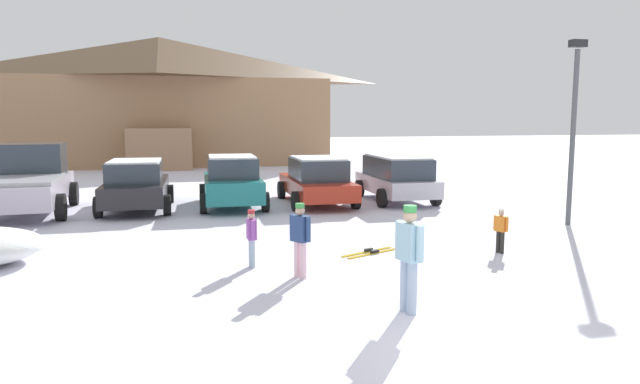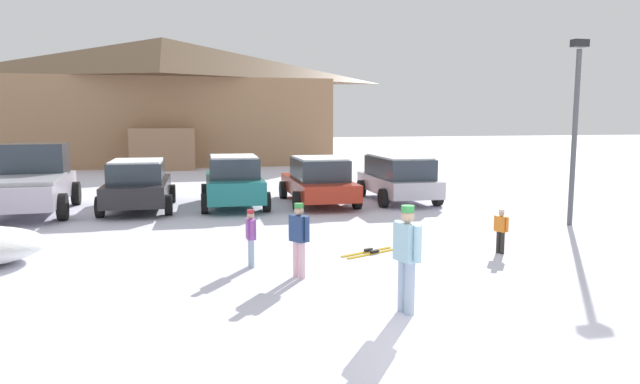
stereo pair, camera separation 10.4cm
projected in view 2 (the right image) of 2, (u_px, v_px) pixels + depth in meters
The scene contains 13 objects.
ground at pixel (474, 358), 7.10m from camera, with size 160.00×160.00×0.00m, color silver.
ski_lodge at pixel (164, 100), 37.59m from camera, with size 21.33×11.42×8.20m.
parked_black_sedan at pixel (138, 184), 18.48m from camera, with size 2.31×4.46×1.64m.
parked_teal_hatchback at pixel (234, 181), 19.13m from camera, with size 2.28×4.40×1.73m.
parked_red_sedan at pixel (318, 180), 19.78m from camera, with size 2.30×4.83×1.63m.
parked_silver_wagon at pixel (398, 177), 20.36m from camera, with size 2.25×4.34×1.64m.
pickup_truck at pixel (32, 181), 17.93m from camera, with size 2.66×5.37×2.15m.
skier_child_in_orange_jacket at pixel (501, 228), 12.52m from camera, with size 0.23×0.34×0.99m.
skier_adult_in_blue_parka at pixel (407, 253), 8.62m from camera, with size 0.33×0.61×1.67m.
skier_child_in_purple_jacket at pixel (251, 235), 11.35m from camera, with size 0.18×0.43×1.16m.
skier_teen_in_navy_coat at pixel (299, 236), 10.58m from camera, with size 0.35×0.46×1.41m.
pair_of_skis at pixel (370, 252), 12.60m from camera, with size 1.44×0.87×0.08m.
lamp_post at pixel (575, 122), 15.55m from camera, with size 0.44×0.24×5.06m.
Camera 2 is at (-3.47, -6.13, 2.97)m, focal length 32.00 mm.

